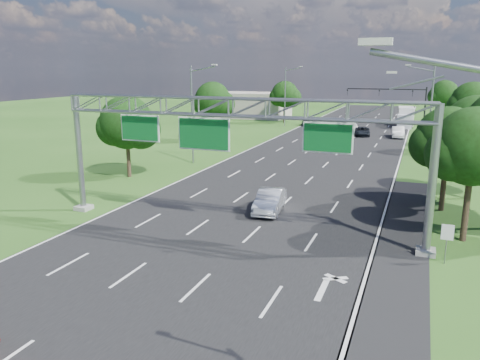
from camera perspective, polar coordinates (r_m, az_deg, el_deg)
The scene contains 21 objects.
ground at distance 45.78m, azimuth 7.21°, elevation 1.07°, with size 220.00×220.00×0.00m, color #244C16.
road at distance 45.78m, azimuth 7.21°, elevation 1.07°, with size 18.00×180.00×0.02m, color black.
road_flare at distance 29.09m, azimuth 19.09°, elevation -6.79°, with size 3.00×30.00×0.02m, color black.
sign_gantry at distance 27.62m, azimuth -0.99°, elevation 7.61°, with size 23.50×1.00×9.56m.
regulatory_sign at distance 25.79m, azimuth 23.94°, elevation -6.25°, with size 0.60×0.08×2.10m.
traffic_signal at distance 78.64m, azimuth 19.12°, elevation 9.36°, with size 12.21×0.24×7.00m.
streetlight_l_near at distance 48.88m, azimuth -5.68°, elevation 8.51°, with size 2.97×0.22×10.16m.
streetlight_l_far at distance 81.58m, azimuth 5.66°, elevation 10.42°, with size 2.97×0.22×10.16m.
streetlight_r_mid at distance 53.60m, azimuth 22.03°, elevation 8.03°, with size 2.97×0.22×10.16m.
tree_verge_la at distance 43.48m, azimuth -13.54°, elevation 6.52°, with size 5.76×4.80×7.40m.
tree_verge_lb at distance 64.41m, azimuth -3.28°, elevation 9.55°, with size 5.76×4.80×8.06m.
tree_verge_lc at distance 86.89m, azimuth 5.52°, elevation 10.20°, with size 5.76×4.80×7.62m.
tree_verge_rd at distance 61.84m, azimuth 26.46°, elevation 8.25°, with size 5.76×4.80×8.28m.
tree_verge_re at distance 91.65m, azimuth 23.67°, elevation 9.46°, with size 5.76×4.80×7.84m.
building_left at distance 97.39m, azimuth 1.58°, elevation 9.13°, with size 14.00×10.00×5.00m, color gray.
silver_sedan at distance 32.51m, azimuth 3.65°, elevation -2.53°, with size 1.63×4.68×1.54m, color #B2B6BE.
car_queue_a at distance 76.44m, azimuth 13.27°, elevation 6.29°, with size 2.04×5.02×1.46m, color silver.
car_queue_b at distance 72.12m, azimuth 14.68°, elevation 5.75°, with size 2.19×4.74×1.32m, color black.
car_queue_c at distance 84.07m, azimuth 8.33°, elevation 7.18°, with size 1.93×4.79×1.63m, color black.
car_queue_d at distance 71.77m, azimuth 18.71°, elevation 5.55°, with size 1.65×4.74×1.56m, color silver.
box_truck at distance 86.68m, azimuth 19.52°, elevation 7.23°, with size 2.85×8.66×3.23m.
Camera 1 is at (10.74, -13.44, 9.65)m, focal length 35.00 mm.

